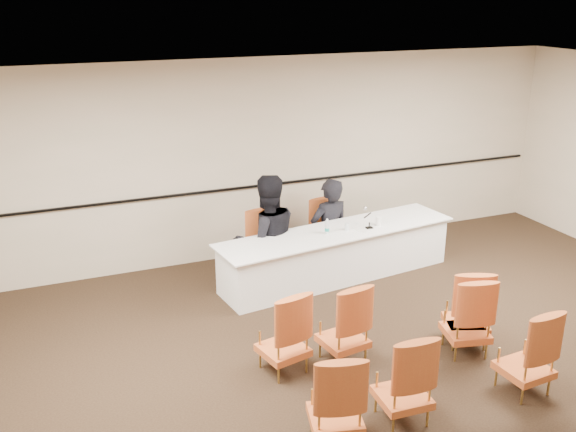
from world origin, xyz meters
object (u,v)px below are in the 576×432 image
object	(u,v)px
panelist_second_chair	(267,245)
aud_chair_front_left	(283,331)
drinking_glass	(347,227)
panelist_main	(329,236)
panelist_second	(267,242)
aud_chair_extra	(467,314)
panel_table	(337,254)
aud_chair_front_right	(467,306)
aud_chair_back_left	(336,397)
microphone	(370,219)
panelist_main_chair	(329,232)
water_bottle	(327,226)
aud_chair_back_mid	(403,376)
aud_chair_back_right	(527,350)
coffee_cup	(378,221)
aud_chair_front_mid	(343,322)

from	to	relation	value
panelist_second_chair	aud_chair_front_left	xyz separation A→B (m)	(-0.70, -2.36, 0.00)
drinking_glass	panelist_main	bearing A→B (deg)	88.39
panelist_second	drinking_glass	xyz separation A→B (m)	(1.03, -0.46, 0.24)
panelist_second_chair	aud_chair_extra	xyz separation A→B (m)	(1.34, -2.79, 0.00)
panel_table	aud_chair_front_right	size ratio (longest dim) A/B	3.73
aud_chair_back_left	aud_chair_front_right	bearing A→B (deg)	39.26
microphone	aud_chair_back_left	distance (m)	3.74
panelist_main	aud_chair_front_left	distance (m)	3.04
microphone	panelist_main_chair	bearing A→B (deg)	119.02
aud_chair_front_left	aud_chair_back_left	world-z (taller)	same
panelist_main_chair	aud_chair_extra	size ratio (longest dim) A/B	1.00
panel_table	drinking_glass	distance (m)	0.43
panel_table	water_bottle	bearing A→B (deg)	-173.81
panelist_second_chair	aud_chair_back_mid	distance (m)	3.57
aud_chair_front_right	aud_chair_extra	distance (m)	0.22
panelist_main	aud_chair_back_right	bearing A→B (deg)	88.58
aud_chair_front_right	aud_chair_back_left	distance (m)	2.39
coffee_cup	panel_table	bearing A→B (deg)	177.03
drinking_glass	aud_chair_front_right	world-z (taller)	aud_chair_front_right
panelist_second_chair	aud_chair_back_left	distance (m)	3.68
panelist_main_chair	aud_chair_back_left	bearing A→B (deg)	-122.35
aud_chair_back_right	aud_chair_front_left	bearing A→B (deg)	145.01
aud_chair_back_left	aud_chair_back_mid	size ratio (longest dim) A/B	1.00
panel_table	aud_chair_front_right	bearing A→B (deg)	-82.85
aud_chair_front_mid	microphone	bearing A→B (deg)	46.10
microphone	panelist_main	bearing A→B (deg)	119.02
panelist_main_chair	panelist_second_chair	size ratio (longest dim) A/B	1.00
water_bottle	drinking_glass	bearing A→B (deg)	2.64
aud_chair_front_mid	aud_chair_extra	distance (m)	1.41
panelist_main_chair	aud_chair_back_left	distance (m)	4.13
aud_chair_back_left	aud_chair_back_mid	xyz separation A→B (m)	(0.73, 0.05, 0.00)
panel_table	coffee_cup	bearing A→B (deg)	-10.30
panelist_main	aud_chair_front_mid	xyz separation A→B (m)	(-1.07, -2.56, 0.06)
aud_chair_front_left	aud_chair_back_right	size ratio (longest dim) A/B	1.00
panel_table	microphone	world-z (taller)	microphone
coffee_cup	aud_chair_back_mid	size ratio (longest dim) A/B	0.14
aud_chair_extra	aud_chair_front_mid	bearing A→B (deg)	178.46
water_bottle	aud_chair_front_left	size ratio (longest dim) A/B	0.22
panelist_main_chair	microphone	bearing A→B (deg)	-71.85
aud_chair_front_left	panelist_main	bearing A→B (deg)	42.64
water_bottle	panel_table	bearing A→B (deg)	13.52
water_bottle	aud_chair_back_right	size ratio (longest dim) A/B	0.22
panelist_main	aud_chair_back_left	bearing A→B (deg)	57.85
aud_chair_front_mid	aud_chair_back_mid	xyz separation A→B (m)	(0.05, -1.14, 0.00)
panelist_second	aud_chair_front_right	distance (m)	3.00
panel_table	panelist_second	size ratio (longest dim) A/B	1.80
water_bottle	aud_chair_back_mid	size ratio (longest dim) A/B	0.22
aud_chair_front_mid	aud_chair_extra	xyz separation A→B (m)	(1.36, -0.36, 0.00)
panelist_second	panelist_second_chair	xyz separation A→B (m)	(0.00, 0.00, -0.04)
drinking_glass	coffee_cup	distance (m)	0.50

